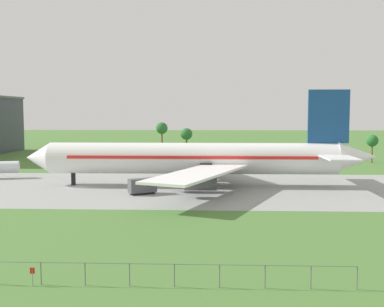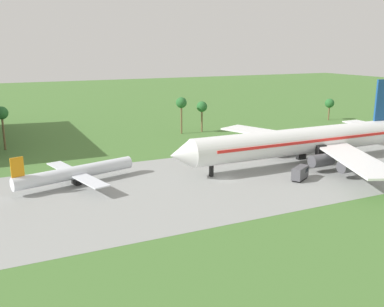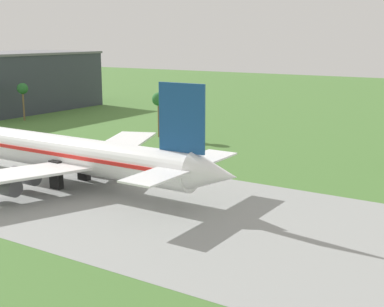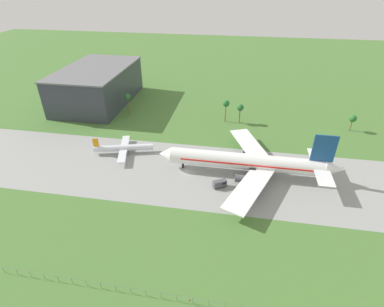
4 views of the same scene
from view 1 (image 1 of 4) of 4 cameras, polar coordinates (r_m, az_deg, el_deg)
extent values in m
plane|color=#477233|center=(101.37, -13.30, -3.93)|extent=(600.00, 600.00, 0.00)
cube|color=gray|center=(101.37, -13.30, -3.92)|extent=(320.00, 44.00, 0.02)
cylinder|color=white|center=(99.93, 0.00, -0.57)|extent=(59.68, 6.43, 6.43)
cone|color=white|center=(106.33, -17.73, -0.47)|extent=(5.15, 6.31, 6.31)
cone|color=white|center=(104.14, 18.96, -0.35)|extent=(8.04, 6.11, 6.11)
cube|color=red|center=(99.89, 0.00, -0.30)|extent=(50.73, 6.56, 0.64)
cube|color=navy|center=(102.18, 15.88, 4.24)|extent=(8.36, 0.50, 10.94)
cube|color=white|center=(102.63, 15.95, -0.08)|extent=(5.79, 25.74, 0.30)
cube|color=white|center=(84.98, 0.98, -2.33)|extent=(19.08, 31.17, 0.44)
cube|color=white|center=(115.02, 1.35, -0.40)|extent=(19.08, 31.17, 0.44)
cylinder|color=#4C4C51|center=(92.64, -0.48, -2.87)|extent=(5.79, 2.90, 2.90)
cylinder|color=#4C4C51|center=(86.18, 1.03, -3.46)|extent=(5.79, 2.90, 2.90)
cylinder|color=#4C4C51|center=(107.94, -0.07, -1.74)|extent=(5.79, 2.90, 2.90)
cylinder|color=#4C4C51|center=(114.25, 1.37, -1.37)|extent=(5.79, 2.90, 2.90)
cube|color=black|center=(104.38, -13.89, -2.26)|extent=(0.70, 0.90, 5.15)
cube|color=black|center=(96.71, 1.68, -2.68)|extent=(2.40, 1.20, 5.15)
cube|color=black|center=(103.73, 1.73, -2.16)|extent=(2.40, 1.20, 5.15)
cube|color=black|center=(91.02, -5.89, -4.71)|extent=(4.69, 3.73, 0.40)
cube|color=#4C4C51|center=(90.78, -5.90, -3.78)|extent=(5.46, 4.29, 2.57)
cube|color=black|center=(91.24, -5.07, -3.48)|extent=(2.58, 2.66, 0.90)
cylinder|color=slate|center=(46.44, -17.47, -13.40)|extent=(0.10, 0.10, 2.10)
cylinder|color=slate|center=(45.28, -12.56, -13.77)|extent=(0.10, 0.10, 2.10)
cylinder|color=slate|center=(44.45, -7.41, -14.05)|extent=(0.10, 0.10, 2.10)
cylinder|color=slate|center=(43.97, -2.11, -14.23)|extent=(0.10, 0.10, 2.10)
cylinder|color=slate|center=(43.85, 3.28, -14.29)|extent=(0.10, 0.10, 2.10)
cylinder|color=slate|center=(44.10, 8.64, -14.22)|extent=(0.10, 0.10, 2.10)
cylinder|color=slate|center=(44.70, 13.91, -14.05)|extent=(0.10, 0.10, 2.10)
cylinder|color=slate|center=(45.65, 18.98, -13.77)|extent=(0.10, 0.10, 2.10)
cylinder|color=gray|center=(46.47, -18.38, -13.74)|extent=(0.08, 0.08, 1.60)
cube|color=red|center=(46.27, -18.41, -13.04)|extent=(0.44, 0.03, 0.56)
cylinder|color=brown|center=(147.64, -0.65, 0.54)|extent=(0.56, 0.56, 8.00)
sphere|color=#28662D|center=(147.35, -0.66, 2.33)|extent=(3.60, 3.60, 3.60)
cylinder|color=brown|center=(155.24, 20.54, 0.09)|extent=(0.56, 0.56, 6.10)
sphere|color=#28662D|center=(154.99, 20.58, 1.44)|extent=(3.60, 3.60, 3.60)
cylinder|color=brown|center=(148.16, -3.59, 0.90)|extent=(0.56, 0.56, 9.78)
sphere|color=#28662D|center=(147.87, -3.60, 3.02)|extent=(3.60, 3.60, 3.60)
camera|label=2|loc=(75.57, -74.24, 11.00)|focal=40.00mm
camera|label=3|loc=(76.90, 69.60, 10.35)|focal=50.00mm
camera|label=4|loc=(55.43, -127.07, 79.41)|focal=28.00mm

